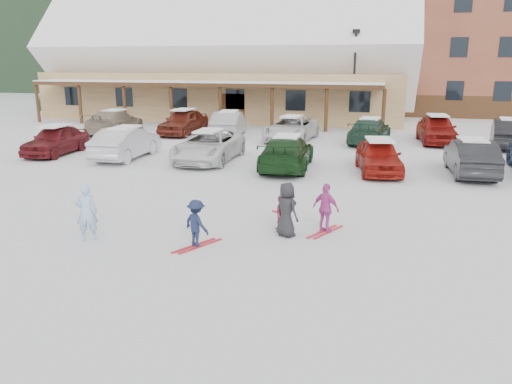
% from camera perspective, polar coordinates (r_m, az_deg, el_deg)
% --- Properties ---
extents(ground, '(160.00, 160.00, 0.00)m').
position_cam_1_polar(ground, '(13.18, -2.34, -5.20)').
color(ground, white).
rests_on(ground, ground).
extents(day_lodge, '(29.12, 12.50, 10.38)m').
position_cam_1_polar(day_lodge, '(41.76, -3.43, 14.00)').
color(day_lodge, tan).
rests_on(day_lodge, ground).
extents(lamp_post, '(0.50, 0.25, 6.54)m').
position_cam_1_polar(lamp_post, '(35.66, 11.17, 13.20)').
color(lamp_post, black).
rests_on(lamp_post, ground).
extents(conifer_0, '(4.40, 4.40, 10.20)m').
position_cam_1_polar(conifer_0, '(51.26, -21.84, 15.11)').
color(conifer_0, black).
rests_on(conifer_0, ground).
extents(conifer_2, '(5.28, 5.28, 12.24)m').
position_cam_1_polar(conifer_2, '(63.50, -18.50, 16.17)').
color(conifer_2, black).
rests_on(conifer_2, ground).
extents(conifer_3, '(3.96, 3.96, 9.18)m').
position_cam_1_polar(conifer_3, '(55.93, 17.26, 14.79)').
color(conifer_3, black).
rests_on(conifer_3, ground).
extents(adult_skier, '(0.66, 0.59, 1.51)m').
position_cam_1_polar(adult_skier, '(13.47, -18.81, -2.19)').
color(adult_skier, '#A1B9EB').
rests_on(adult_skier, ground).
extents(toddler_red, '(0.55, 0.49, 0.95)m').
position_cam_1_polar(toddler_red, '(13.70, 2.76, -2.34)').
color(toddler_red, '#B72E46').
rests_on(toddler_red, ground).
extents(child_navy, '(0.90, 0.77, 1.21)m').
position_cam_1_polar(child_navy, '(12.44, -6.82, -3.59)').
color(child_navy, '#161F3C').
rests_on(child_navy, ground).
extents(skis_child_navy, '(0.85, 1.32, 0.03)m').
position_cam_1_polar(skis_child_navy, '(12.64, -6.74, -6.13)').
color(skis_child_navy, '#B41926').
rests_on(skis_child_navy, ground).
extents(child_magenta, '(0.86, 0.65, 1.36)m').
position_cam_1_polar(child_magenta, '(13.46, 8.01, -1.86)').
color(child_magenta, '#C34099').
rests_on(child_magenta, ground).
extents(skis_child_magenta, '(0.80, 1.34, 0.03)m').
position_cam_1_polar(skis_child_magenta, '(13.67, 7.91, -4.53)').
color(skis_child_magenta, '#B41926').
rests_on(skis_child_magenta, ground).
extents(bystander_dark, '(0.85, 0.80, 1.46)m').
position_cam_1_polar(bystander_dark, '(13.08, 3.52, -2.02)').
color(bystander_dark, black).
rests_on(bystander_dark, ground).
extents(parked_car_0, '(1.92, 4.26, 1.42)m').
position_cam_1_polar(parked_car_0, '(26.60, -21.93, 5.53)').
color(parked_car_0, maroon).
rests_on(parked_car_0, ground).
extents(parked_car_1, '(1.64, 4.52, 1.48)m').
position_cam_1_polar(parked_car_1, '(24.42, -14.63, 5.45)').
color(parked_car_1, '#BBBBC1').
rests_on(parked_car_1, ground).
extents(parked_car_2, '(2.37, 5.10, 1.42)m').
position_cam_1_polar(parked_car_2, '(23.11, -5.42, 5.27)').
color(parked_car_2, silver).
rests_on(parked_car_2, ground).
extents(parked_car_3, '(2.23, 4.97, 1.42)m').
position_cam_1_polar(parked_car_3, '(21.36, 3.55, 4.53)').
color(parked_car_3, '#143515').
rests_on(parked_car_3, ground).
extents(parked_car_4, '(2.25, 4.27, 1.38)m').
position_cam_1_polar(parked_car_4, '(21.22, 13.83, 4.01)').
color(parked_car_4, maroon).
rests_on(parked_car_4, ground).
extents(parked_car_5, '(1.67, 4.44, 1.45)m').
position_cam_1_polar(parked_car_5, '(21.95, 23.35, 3.66)').
color(parked_car_5, black).
rests_on(parked_car_5, ground).
extents(parked_car_7, '(2.48, 5.31, 1.50)m').
position_cam_1_polar(parked_car_7, '(32.93, -15.85, 7.69)').
color(parked_car_7, gray).
rests_on(parked_car_7, ground).
extents(parked_car_8, '(2.09, 4.67, 1.56)m').
position_cam_1_polar(parked_car_8, '(31.84, -8.29, 7.93)').
color(parked_car_8, maroon).
rests_on(parked_car_8, ground).
extents(parked_car_9, '(2.20, 4.79, 1.52)m').
position_cam_1_polar(parked_car_9, '(30.83, -3.10, 7.80)').
color(parked_car_9, '#9B9B9F').
rests_on(parked_car_9, ground).
extents(parked_car_10, '(2.79, 5.30, 1.42)m').
position_cam_1_polar(parked_car_10, '(29.01, 4.06, 7.25)').
color(parked_car_10, silver).
rests_on(parked_car_10, ground).
extents(parked_car_11, '(2.48, 5.03, 1.41)m').
position_cam_1_polar(parked_car_11, '(28.73, 12.85, 6.83)').
color(parked_car_11, '#203F2E').
rests_on(parked_car_11, ground).
extents(parked_car_12, '(2.17, 4.73, 1.57)m').
position_cam_1_polar(parked_car_12, '(29.91, 19.95, 6.77)').
color(parked_car_12, maroon).
rests_on(parked_car_12, ground).
extents(parked_car_13, '(2.30, 4.84, 1.53)m').
position_cam_1_polar(parked_car_13, '(29.80, 26.93, 6.00)').
color(parked_car_13, black).
rests_on(parked_car_13, ground).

